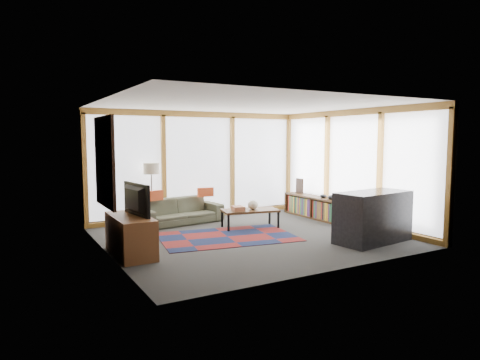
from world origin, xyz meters
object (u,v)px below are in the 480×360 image
floor_lamp (152,194)px  bookshelf (316,207)px  coffee_table (250,219)px  television (131,200)px  tv_console (130,235)px  bar_counter (373,217)px  sofa (179,211)px

floor_lamp → bookshelf: floor_lamp is taller
coffee_table → television: 3.07m
television → tv_console: bearing=110.6°
tv_console → bar_counter: bearing=-17.6°
coffee_table → tv_console: 3.02m
coffee_table → television: television is taller
coffee_table → bar_counter: 2.64m
sofa → television: television is taller
coffee_table → floor_lamp: bearing=143.3°
floor_lamp → bar_counter: floor_lamp is taller
tv_console → coffee_table: bearing=17.6°
floor_lamp → tv_console: floor_lamp is taller
sofa → tv_console: 2.69m
bookshelf → sofa: bearing=162.1°
tv_console → sofa: bearing=51.1°
floor_lamp → bar_counter: 4.76m
sofa → bookshelf: (3.16, -1.02, -0.02)m
sofa → bookshelf: size_ratio=0.93×
floor_lamp → coffee_table: 2.27m
bookshelf → television: television is taller
bookshelf → tv_console: bearing=-167.6°
floor_lamp → bookshelf: 3.96m
tv_console → television: television is taller
coffee_table → tv_console: (-2.87, -0.91, 0.13)m
television → sofa: bearing=-46.5°
television → bar_counter: bearing=-115.8°
sofa → coffee_table: size_ratio=1.65×
bookshelf → bar_counter: (-0.63, -2.41, 0.21)m
tv_console → bar_counter: size_ratio=0.87×
floor_lamp → tv_console: (-1.09, -2.24, -0.37)m
coffee_table → bookshelf: (1.98, 0.16, 0.07)m
floor_lamp → bookshelf: bearing=-17.3°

